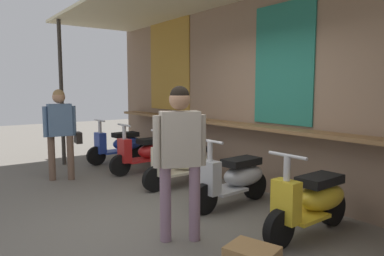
{
  "coord_description": "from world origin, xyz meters",
  "views": [
    {
      "loc": [
        3.56,
        -2.29,
        1.63
      ],
      "look_at": [
        -0.81,
        0.95,
        1.02
      ],
      "focal_mm": 33.29,
      "sensor_mm": 36.0,
      "label": 1
    }
  ],
  "objects": [
    {
      "name": "ground_plane",
      "position": [
        0.0,
        0.0,
        0.0
      ],
      "size": [
        27.5,
        27.5,
        0.0
      ],
      "primitive_type": "plane",
      "color": "#605B54"
    },
    {
      "name": "scooter_blue",
      "position": [
        -3.65,
        1.08,
        0.39
      ],
      "size": [
        0.46,
        1.4,
        0.97
      ],
      "rotation": [
        0.0,
        0.0,
        -1.53
      ],
      "color": "#233D9E",
      "rests_on": "ground_plane"
    },
    {
      "name": "scooter_silver",
      "position": [
        0.02,
        1.08,
        0.39
      ],
      "size": [
        0.47,
        1.4,
        0.97
      ],
      "rotation": [
        0.0,
        0.0,
        -1.52
      ],
      "color": "#B2B5BA",
      "rests_on": "ground_plane"
    },
    {
      "name": "shopper_browsing",
      "position": [
        0.53,
        -0.2,
        1.02
      ],
      "size": [
        0.34,
        0.53,
        1.65
      ],
      "rotation": [
        0.0,
        0.0,
        2.76
      ],
      "color": "gray",
      "rests_on": "ground_plane"
    },
    {
      "name": "market_stall_facade",
      "position": [
        -0.0,
        1.87,
        1.78
      ],
      "size": [
        9.82,
        2.28,
        3.21
      ],
      "color": "#7F6651",
      "rests_on": "ground_plane"
    },
    {
      "name": "scooter_cream",
      "position": [
        -1.22,
        1.08,
        0.39
      ],
      "size": [
        0.46,
        1.4,
        0.97
      ],
      "rotation": [
        0.0,
        0.0,
        -1.56
      ],
      "color": "beige",
      "rests_on": "ground_plane"
    },
    {
      "name": "shopper_with_handbag",
      "position": [
        -2.83,
        -0.44,
        0.97
      ],
      "size": [
        0.29,
        0.65,
        1.61
      ],
      "rotation": [
        0.0,
        0.0,
        3.03
      ],
      "color": "brown",
      "rests_on": "ground_plane"
    },
    {
      "name": "scooter_red",
      "position": [
        -2.49,
        1.08,
        0.39
      ],
      "size": [
        0.46,
        1.4,
        0.97
      ],
      "rotation": [
        0.0,
        0.0,
        -1.53
      ],
      "color": "red",
      "rests_on": "ground_plane"
    },
    {
      "name": "scooter_yellow",
      "position": [
        1.27,
        1.08,
        0.39
      ],
      "size": [
        0.46,
        1.4,
        0.97
      ],
      "rotation": [
        0.0,
        0.0,
        -1.55
      ],
      "color": "gold",
      "rests_on": "ground_plane"
    }
  ]
}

